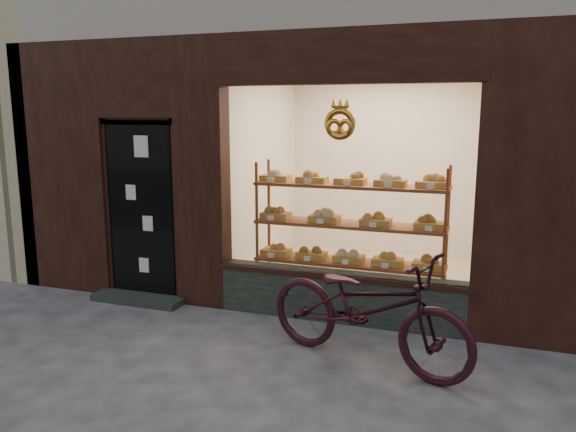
% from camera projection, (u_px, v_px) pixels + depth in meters
% --- Properties ---
extents(ground, '(90.00, 90.00, 0.00)m').
position_uv_depth(ground, '(216.00, 407.00, 4.40)').
color(ground, '#36363B').
extents(display_shelf, '(2.20, 0.45, 1.70)m').
position_uv_depth(display_shelf, '(349.00, 235.00, 6.45)').
color(display_shelf, brown).
rests_on(display_shelf, ground).
extents(bicycle, '(2.15, 1.28, 1.07)m').
position_uv_depth(bicycle, '(367.00, 308.00, 5.06)').
color(bicycle, black).
rests_on(bicycle, ground).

